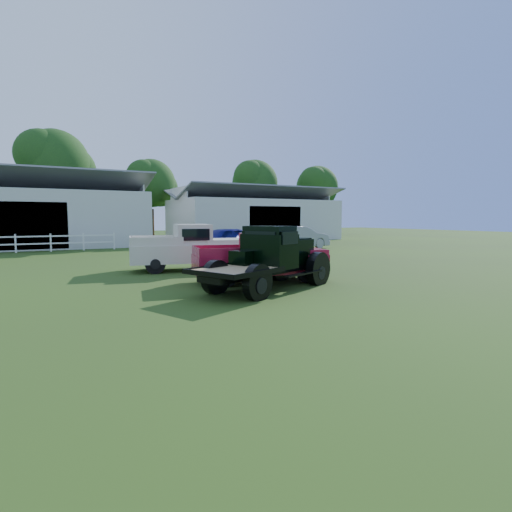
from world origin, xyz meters
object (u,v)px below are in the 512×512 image
white_pickup (190,248)px  misc_car_blue (234,240)px  misc_car_grey (298,238)px  vintage_flatbed (268,258)px  red_pickup (260,257)px

white_pickup → misc_car_blue: (5.41, 7.00, -0.14)m
misc_car_blue → misc_car_grey: (5.03, 0.05, 0.00)m
vintage_flatbed → misc_car_blue: vintage_flatbed is taller
vintage_flatbed → red_pickup: vintage_flatbed is taller
red_pickup → white_pickup: white_pickup is taller
misc_car_blue → misc_car_grey: 5.03m
white_pickup → misc_car_grey: (10.44, 7.05, -0.14)m
white_pickup → misc_car_blue: 8.85m
misc_car_blue → vintage_flatbed: bearing=153.5°
vintage_flatbed → white_pickup: vintage_flatbed is taller
red_pickup → misc_car_blue: 12.07m
vintage_flatbed → misc_car_blue: size_ratio=1.04×
vintage_flatbed → white_pickup: bearing=72.6°
white_pickup → red_pickup: bearing=-65.3°
vintage_flatbed → misc_car_grey: 16.12m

